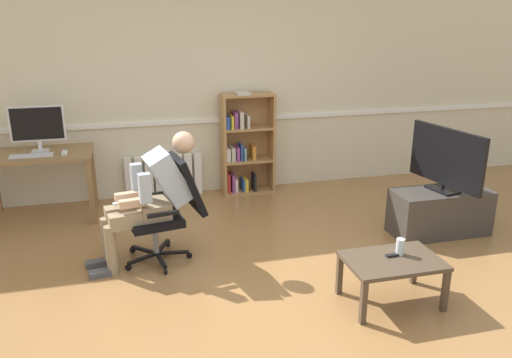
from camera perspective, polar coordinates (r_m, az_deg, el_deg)
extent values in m
plane|color=olive|center=(4.41, 0.90, -12.25)|extent=(18.00, 18.00, 0.00)
cube|color=beige|center=(6.45, -5.39, 10.30)|extent=(12.00, 0.10, 2.70)
cube|color=white|center=(6.46, -5.18, 6.45)|extent=(12.00, 0.03, 0.05)
cube|color=olive|center=(5.84, -17.76, -1.39)|extent=(0.06, 0.06, 0.72)
cube|color=olive|center=(6.40, -17.54, 0.35)|extent=(0.06, 0.06, 0.72)
cube|color=olive|center=(6.07, -22.99, 2.51)|extent=(1.14, 0.68, 0.04)
cube|color=silver|center=(6.12, -22.70, 2.89)|extent=(0.18, 0.14, 0.01)
cube|color=silver|center=(6.13, -22.74, 3.44)|extent=(0.04, 0.02, 0.10)
cube|color=silver|center=(6.07, -23.02, 5.66)|extent=(0.57, 0.02, 0.39)
cube|color=black|center=(6.06, -23.04, 5.63)|extent=(0.53, 0.00, 0.35)
cube|color=silver|center=(5.94, -23.54, 2.38)|extent=(0.43, 0.12, 0.02)
cube|color=white|center=(5.91, -20.38, 2.76)|extent=(0.06, 0.10, 0.03)
cube|color=#AD7F4C|center=(6.39, -3.64, 3.69)|extent=(0.03, 0.28, 1.26)
cube|color=#AD7F4C|center=(6.53, 1.73, 4.04)|extent=(0.03, 0.28, 1.26)
cube|color=#AD7F4C|center=(6.59, -1.21, 4.16)|extent=(0.62, 0.02, 1.26)
cube|color=#AD7F4C|center=(6.64, -0.90, -1.29)|extent=(0.59, 0.28, 0.03)
cube|color=#AD7F4C|center=(6.51, -0.92, 2.12)|extent=(0.59, 0.28, 0.03)
cube|color=#AD7F4C|center=(6.41, -0.94, 5.65)|extent=(0.59, 0.28, 0.03)
cube|color=#AD7F4C|center=(6.33, -0.95, 9.28)|extent=(0.59, 0.28, 0.03)
cube|color=red|center=(6.55, -3.14, -0.36)|extent=(0.04, 0.19, 0.24)
cube|color=white|center=(6.43, -3.18, 2.76)|extent=(0.05, 0.19, 0.16)
cube|color=#2D519E|center=(6.33, -3.24, 6.29)|extent=(0.05, 0.19, 0.15)
cube|color=#89428E|center=(6.56, -2.60, -0.37)|extent=(0.04, 0.19, 0.23)
cube|color=beige|center=(6.44, -2.64, 2.82)|extent=(0.05, 0.19, 0.17)
cube|color=gold|center=(6.33, -2.75, 6.34)|extent=(0.03, 0.19, 0.16)
cube|color=white|center=(6.58, -2.32, -0.57)|extent=(0.04, 0.19, 0.17)
cube|color=#89428E|center=(6.47, -2.12, 2.89)|extent=(0.04, 0.19, 0.17)
cube|color=#89428E|center=(6.36, -2.34, 6.56)|extent=(0.05, 0.19, 0.19)
cube|color=#2D519E|center=(6.59, -1.45, -0.60)|extent=(0.03, 0.19, 0.15)
cube|color=#2D519E|center=(6.46, -1.70, 3.05)|extent=(0.03, 0.19, 0.20)
cube|color=beige|center=(6.35, -1.71, 6.59)|extent=(0.05, 0.19, 0.20)
cube|color=gold|center=(6.59, -1.19, -0.57)|extent=(0.04, 0.19, 0.16)
cube|color=#6699A3|center=(6.46, -1.34, 2.84)|extent=(0.03, 0.19, 0.16)
cube|color=beige|center=(6.37, -0.98, 6.44)|extent=(0.03, 0.19, 0.16)
cube|color=black|center=(6.59, -0.25, -0.28)|extent=(0.03, 0.19, 0.22)
cube|color=orange|center=(6.51, -0.37, 3.05)|extent=(0.04, 0.19, 0.18)
cube|color=beige|center=(6.27, -1.46, 9.44)|extent=(0.16, 0.22, 0.02)
cube|color=white|center=(6.51, -13.85, 0.05)|extent=(0.09, 0.08, 0.52)
cube|color=white|center=(6.51, -12.79, 0.14)|extent=(0.09, 0.08, 0.52)
cube|color=white|center=(6.51, -11.72, 0.22)|extent=(0.09, 0.08, 0.52)
cube|color=white|center=(6.52, -10.66, 0.31)|extent=(0.09, 0.08, 0.52)
cube|color=white|center=(6.52, -9.60, 0.39)|extent=(0.09, 0.08, 0.52)
cube|color=white|center=(6.53, -8.54, 0.47)|extent=(0.09, 0.08, 0.52)
cube|color=white|center=(6.55, -7.49, 0.55)|extent=(0.09, 0.08, 0.52)
cube|color=white|center=(6.56, -6.44, 0.64)|extent=(0.09, 0.08, 0.52)
cube|color=black|center=(4.82, -10.47, -8.82)|extent=(0.09, 0.30, 0.02)
cylinder|color=black|center=(4.71, -9.97, -10.00)|extent=(0.03, 0.06, 0.06)
cube|color=black|center=(4.94, -9.17, -8.03)|extent=(0.30, 0.08, 0.02)
cylinder|color=black|center=(4.96, -7.39, -8.37)|extent=(0.06, 0.03, 0.06)
cube|color=black|center=(5.08, -10.29, -7.35)|extent=(0.16, 0.29, 0.02)
cylinder|color=black|center=(5.22, -9.67, -7.04)|extent=(0.04, 0.06, 0.06)
cube|color=black|center=(5.05, -12.24, -7.67)|extent=(0.24, 0.23, 0.02)
cylinder|color=black|center=(5.15, -13.48, -7.65)|extent=(0.06, 0.05, 0.06)
cube|color=black|center=(4.89, -12.42, -8.57)|extent=(0.28, 0.17, 0.02)
cylinder|color=black|center=(4.84, -13.92, -9.47)|extent=(0.06, 0.05, 0.06)
cylinder|color=gray|center=(4.89, -11.03, -6.40)|extent=(0.05, 0.05, 0.30)
cube|color=black|center=(4.81, -11.16, -4.40)|extent=(0.53, 0.53, 0.07)
cube|color=black|center=(4.79, -7.60, -0.52)|extent=(0.32, 0.47, 0.55)
cube|color=black|center=(5.00, -11.76, -1.77)|extent=(0.28, 0.09, 0.03)
cube|color=black|center=(4.53, -10.22, -3.84)|extent=(0.28, 0.09, 0.03)
cube|color=#937F60|center=(4.77, -11.24, -3.23)|extent=(0.32, 0.38, 0.14)
cube|color=#A3B2C1|center=(4.71, -9.68, 0.24)|extent=(0.45, 0.41, 0.52)
sphere|color=#D6A884|center=(4.67, -8.03, 4.01)|extent=(0.20, 0.20, 0.20)
cube|color=white|center=(4.69, -14.63, -2.58)|extent=(0.15, 0.06, 0.02)
cube|color=#937F60|center=(4.84, -13.90, -3.52)|extent=(0.43, 0.20, 0.13)
cylinder|color=#937F60|center=(4.91, -16.08, -6.66)|extent=(0.10, 0.10, 0.46)
cube|color=#4C4C51|center=(4.98, -17.02, -8.89)|extent=(0.23, 0.13, 0.06)
cube|color=#937F60|center=(4.66, -13.41, -4.36)|extent=(0.43, 0.20, 0.13)
cylinder|color=#937F60|center=(4.73, -15.68, -7.61)|extent=(0.10, 0.10, 0.46)
cube|color=#4C4C51|center=(4.81, -16.66, -9.91)|extent=(0.23, 0.13, 0.06)
cube|color=#A3B2C1|center=(4.82, -13.04, 0.16)|extent=(0.11, 0.10, 0.26)
cube|color=#D6A884|center=(4.78, -13.93, -1.85)|extent=(0.25, 0.11, 0.07)
cube|color=#A3B2C1|center=(4.52, -12.18, -0.99)|extent=(0.11, 0.10, 0.26)
cube|color=#D6A884|center=(4.61, -13.45, -2.60)|extent=(0.25, 0.11, 0.07)
cube|color=#3D3833|center=(5.69, 19.63, -3.44)|extent=(1.00, 0.43, 0.47)
cube|color=black|center=(5.61, 19.90, -1.10)|extent=(0.26, 0.35, 0.02)
cylinder|color=black|center=(5.60, 19.93, -0.77)|extent=(0.04, 0.04, 0.05)
cube|color=black|center=(5.51, 20.28, 2.32)|extent=(0.23, 0.93, 0.58)
cube|color=#9EBCF4|center=(5.52, 20.44, 2.35)|extent=(0.18, 0.87, 0.53)
cube|color=#4C3D2D|center=(4.00, 11.78, -13.24)|extent=(0.04, 0.04, 0.35)
cube|color=#4C3D2D|center=(4.32, 20.17, -11.51)|extent=(0.04, 0.04, 0.35)
cube|color=#4C3D2D|center=(4.64, 17.11, -9.01)|extent=(0.04, 0.04, 0.35)
cube|color=#4C3D2D|center=(4.34, 9.20, -10.36)|extent=(0.04, 0.04, 0.35)
cube|color=#4C3D2D|center=(4.22, 14.87, -8.72)|extent=(0.75, 0.50, 0.03)
cylinder|color=silver|center=(4.27, 15.63, -7.22)|extent=(0.07, 0.07, 0.14)
cube|color=black|center=(4.27, 15.07, -8.09)|extent=(0.15, 0.05, 0.02)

